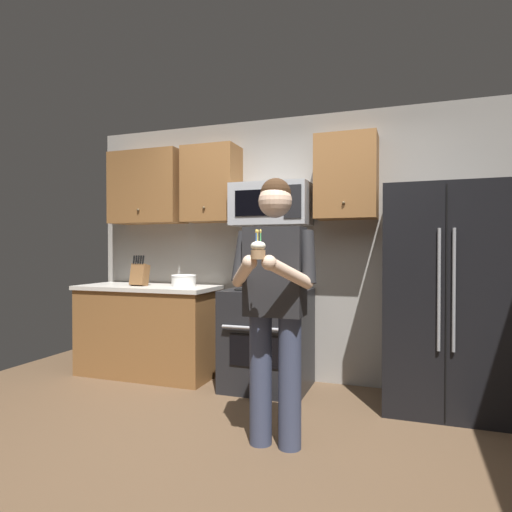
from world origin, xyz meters
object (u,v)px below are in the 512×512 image
(bowl_large_white, at_px, (184,280))
(knife_block, at_px, (140,274))
(oven_range, at_px, (267,339))
(refrigerator, at_px, (443,298))
(cupcake, at_px, (258,250))
(microwave, at_px, (271,205))
(person, at_px, (275,295))

(bowl_large_white, bearing_deg, knife_block, -171.40)
(oven_range, xyz_separation_m, refrigerator, (1.50, -0.04, 0.44))
(oven_range, distance_m, cupcake, 1.74)
(microwave, relative_size, cupcake, 4.26)
(knife_block, distance_m, person, 2.10)
(knife_block, bearing_deg, refrigerator, -0.19)
(cupcake, bearing_deg, bowl_large_white, 131.13)
(oven_range, xyz_separation_m, bowl_large_white, (-0.90, 0.04, 0.52))
(refrigerator, bearing_deg, bowl_large_white, 178.08)
(person, bearing_deg, bowl_large_white, 138.17)
(knife_block, xyz_separation_m, cupcake, (1.79, -1.44, 0.26))
(person, bearing_deg, knife_block, 148.20)
(microwave, bearing_deg, cupcake, -75.30)
(oven_range, relative_size, knife_block, 2.91)
(person, height_order, cupcake, person)
(oven_range, height_order, bowl_large_white, bowl_large_white)
(microwave, height_order, knife_block, microwave)
(refrigerator, xyz_separation_m, bowl_large_white, (-2.40, 0.08, 0.08))
(oven_range, relative_size, cupcake, 5.36)
(oven_range, bearing_deg, microwave, 89.98)
(microwave, height_order, bowl_large_white, microwave)
(oven_range, xyz_separation_m, microwave, (0.00, 0.12, 1.26))
(bowl_large_white, xyz_separation_m, person, (1.32, -1.18, 0.01))
(microwave, bearing_deg, bowl_large_white, -175.06)
(refrigerator, xyz_separation_m, person, (-1.08, -1.10, 0.10))
(microwave, bearing_deg, knife_block, -173.80)
(refrigerator, bearing_deg, oven_range, 178.50)
(person, relative_size, cupcake, 10.13)
(microwave, distance_m, refrigerator, 1.72)
(refrigerator, height_order, knife_block, refrigerator)
(person, bearing_deg, cupcake, -90.00)
(microwave, distance_m, cupcake, 1.69)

